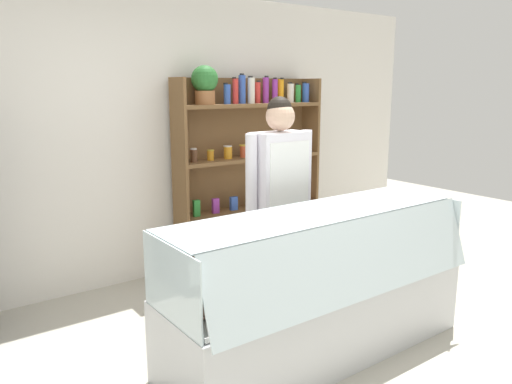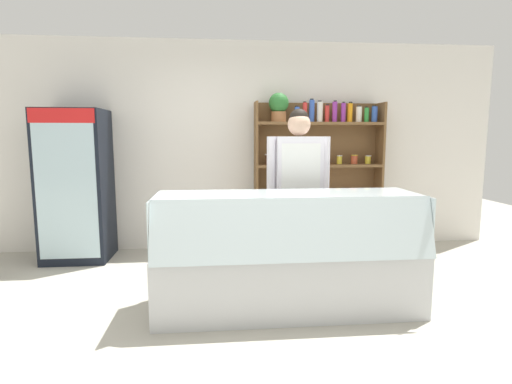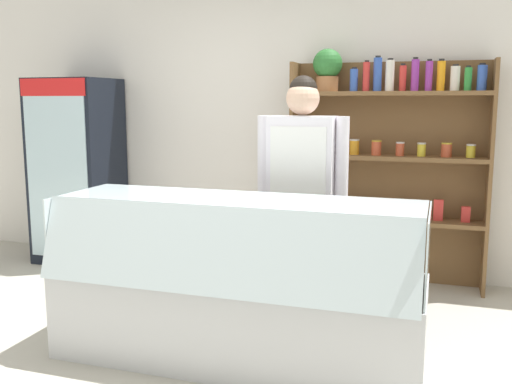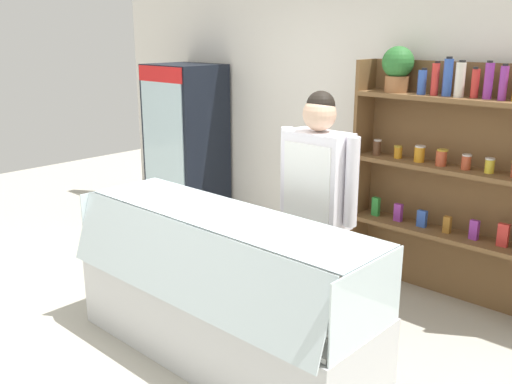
{
  "view_description": "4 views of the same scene",
  "coord_description": "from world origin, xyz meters",
  "px_view_note": "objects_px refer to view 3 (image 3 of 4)",
  "views": [
    {
      "loc": [
        -1.99,
        -2.29,
        1.83
      ],
      "look_at": [
        0.04,
        0.49,
        1.1
      ],
      "focal_mm": 35.0,
      "sensor_mm": 36.0,
      "label": 1
    },
    {
      "loc": [
        -0.35,
        -3.21,
        1.48
      ],
      "look_at": [
        0.03,
        0.75,
        0.93
      ],
      "focal_mm": 28.0,
      "sensor_mm": 36.0,
      "label": 2
    },
    {
      "loc": [
        1.38,
        -3.08,
        1.58
      ],
      "look_at": [
        0.17,
        0.65,
        0.95
      ],
      "focal_mm": 40.0,
      "sensor_mm": 36.0,
      "label": 3
    },
    {
      "loc": [
        2.74,
        -2.32,
        2.14
      ],
      "look_at": [
        -0.11,
        0.76,
        0.95
      ],
      "focal_mm": 40.0,
      "sensor_mm": 36.0,
      "label": 4
    }
  ],
  "objects_px": {
    "drinks_fridge": "(78,171)",
    "deli_display_case": "(236,311)",
    "shop_clerk": "(302,178)",
    "shelving_unit": "(382,152)"
  },
  "relations": [
    {
      "from": "drinks_fridge",
      "to": "shelving_unit",
      "type": "relative_size",
      "value": 0.89
    },
    {
      "from": "deli_display_case",
      "to": "shop_clerk",
      "type": "distance_m",
      "value": 1.06
    },
    {
      "from": "deli_display_case",
      "to": "shop_clerk",
      "type": "xyz_separation_m",
      "value": [
        0.24,
        0.72,
        0.74
      ]
    },
    {
      "from": "drinks_fridge",
      "to": "deli_display_case",
      "type": "height_order",
      "value": "drinks_fridge"
    },
    {
      "from": "deli_display_case",
      "to": "shop_clerk",
      "type": "bearing_deg",
      "value": 71.82
    },
    {
      "from": "drinks_fridge",
      "to": "shop_clerk",
      "type": "bearing_deg",
      "value": -20.62
    },
    {
      "from": "drinks_fridge",
      "to": "shelving_unit",
      "type": "bearing_deg",
      "value": 3.67
    },
    {
      "from": "shelving_unit",
      "to": "drinks_fridge",
      "type": "bearing_deg",
      "value": -176.33
    },
    {
      "from": "drinks_fridge",
      "to": "deli_display_case",
      "type": "relative_size",
      "value": 0.81
    },
    {
      "from": "drinks_fridge",
      "to": "shelving_unit",
      "type": "xyz_separation_m",
      "value": [
        2.94,
        0.19,
        0.25
      ]
    }
  ]
}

